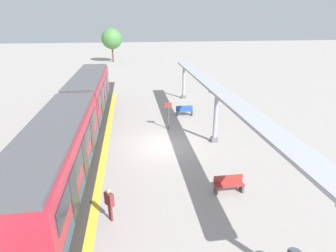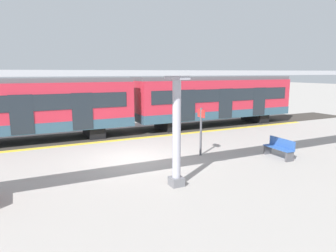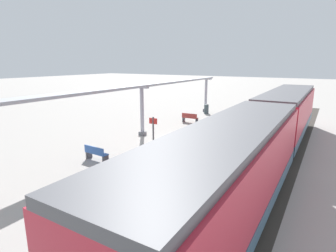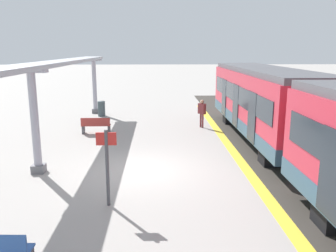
# 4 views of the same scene
# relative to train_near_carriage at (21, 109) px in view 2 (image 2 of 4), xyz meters

# --- Properties ---
(ground_plane) EXTENTS (176.00, 176.00, 0.00)m
(ground_plane) POSITION_rel_train_near_carriage_xyz_m (5.70, 4.32, -1.83)
(ground_plane) COLOR #A19B95
(tactile_edge_strip) EXTENTS (0.41, 29.47, 0.01)m
(tactile_edge_strip) POSITION_rel_train_near_carriage_xyz_m (1.80, 4.32, -1.82)
(tactile_edge_strip) COLOR yellow
(tactile_edge_strip) RESTS_ON ground
(trackbed) EXTENTS (3.20, 41.47, 0.01)m
(trackbed) POSITION_rel_train_near_carriage_xyz_m (-0.01, 4.32, -1.82)
(trackbed) COLOR #38332D
(trackbed) RESTS_ON ground
(train_near_carriage) EXTENTS (2.65, 11.95, 3.48)m
(train_near_carriage) POSITION_rel_train_near_carriage_xyz_m (0.00, 0.00, 0.00)
(train_near_carriage) COLOR #BD2638
(train_near_carriage) RESTS_ON ground
(train_far_carriage) EXTENTS (2.65, 11.95, 3.48)m
(train_far_carriage) POSITION_rel_train_near_carriage_xyz_m (0.00, 12.53, 0.00)
(train_far_carriage) COLOR #BD2638
(train_far_carriage) RESTS_ON ground
(canopy_pillar_second) EXTENTS (1.10, 0.44, 3.68)m
(canopy_pillar_second) POSITION_rel_train_near_carriage_xyz_m (9.35, 4.51, 0.04)
(canopy_pillar_second) COLOR slate
(canopy_pillar_second) RESTS_ON ground
(canopy_beam) EXTENTS (1.20, 24.11, 0.16)m
(canopy_beam) POSITION_rel_train_near_carriage_xyz_m (9.35, 4.24, 1.94)
(canopy_beam) COLOR #A8AAB2
(canopy_beam) RESTS_ON canopy_pillar_nearest
(bench_mid_platform) EXTENTS (1.52, 0.50, 0.86)m
(bench_mid_platform) POSITION_rel_train_near_carriage_xyz_m (8.35, 10.27, -1.39)
(bench_mid_platform) COLOR #2E58A5
(bench_mid_platform) RESTS_ON ground
(platform_info_sign) EXTENTS (0.56, 0.10, 2.20)m
(platform_info_sign) POSITION_rel_train_near_carriage_xyz_m (6.48, 7.29, -0.50)
(platform_info_sign) COLOR #4C4C51
(platform_info_sign) RESTS_ON ground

